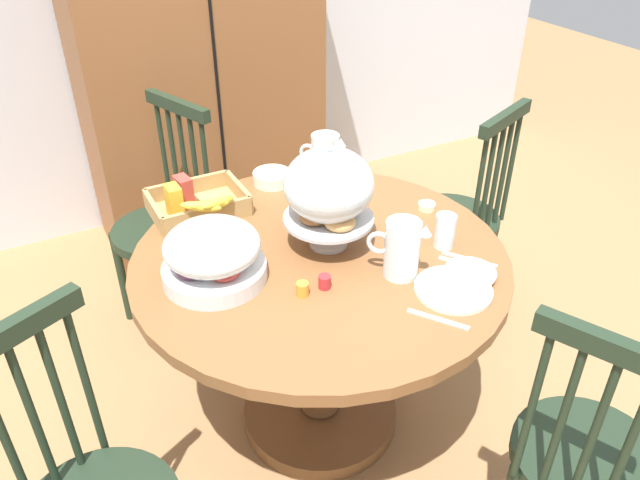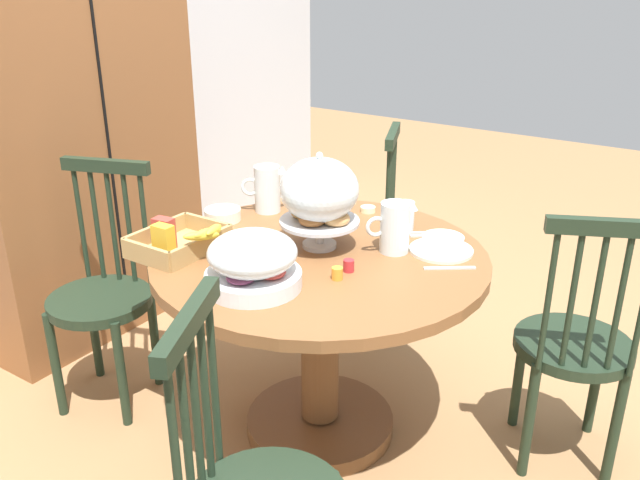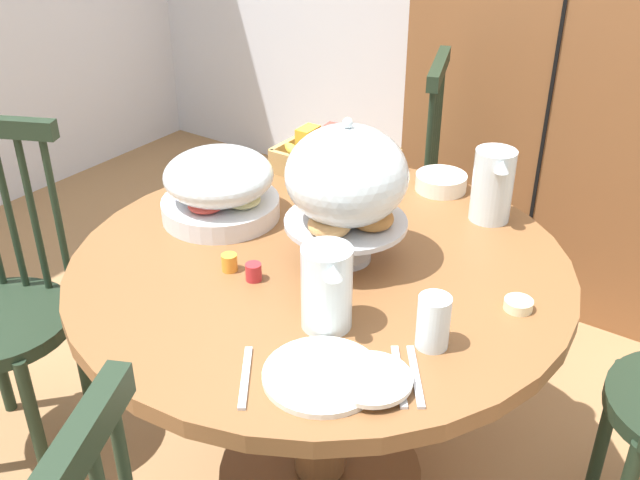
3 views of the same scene
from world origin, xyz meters
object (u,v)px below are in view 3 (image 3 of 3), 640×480
object	(u,v)px
fruit_platter_covered	(219,186)
cereal_basket	(328,159)
windsor_chair_near_window	(389,205)
butter_dish	(518,305)
milk_pitcher	(327,291)
dining_table	(320,335)
orange_juice_pitcher	(492,188)
windsor_chair_by_cabinet	(2,317)
china_plate_large	(322,375)
china_plate_small	(371,379)
drinking_glass	(433,322)
cereal_bowl	(441,182)
wooden_armoire	(585,31)
pastry_stand_with_dome	(347,181)

from	to	relation	value
fruit_platter_covered	cereal_basket	distance (m)	0.39
windsor_chair_near_window	butter_dish	xyz separation A→B (m)	(0.74, -0.76, 0.30)
milk_pitcher	dining_table	bearing A→B (deg)	127.73
cereal_basket	fruit_platter_covered	bearing A→B (deg)	-100.41
orange_juice_pitcher	windsor_chair_by_cabinet	bearing A→B (deg)	-143.82
windsor_chair_near_window	cereal_basket	bearing A→B (deg)	-86.56
orange_juice_pitcher	milk_pitcher	world-z (taller)	orange_juice_pitcher
windsor_chair_near_window	china_plate_large	xyz separation A→B (m)	(0.53, -1.18, 0.29)
china_plate_small	drinking_glass	bearing A→B (deg)	78.70
orange_juice_pitcher	china_plate_small	distance (m)	0.73
windsor_chair_near_window	butter_dish	bearing A→B (deg)	-46.06
windsor_chair_by_cabinet	dining_table	bearing A→B (deg)	23.66
milk_pitcher	butter_dish	bearing A→B (deg)	42.46
butter_dish	milk_pitcher	bearing A→B (deg)	-137.54
fruit_platter_covered	orange_juice_pitcher	bearing A→B (deg)	33.99
dining_table	cereal_bowl	size ratio (longest dim) A/B	8.29
fruit_platter_covered	cereal_basket	bearing A→B (deg)	79.59
dining_table	china_plate_large	size ratio (longest dim) A/B	5.28
cereal_basket	milk_pitcher	bearing A→B (deg)	-55.90
butter_dish	china_plate_small	bearing A→B (deg)	-108.22
orange_juice_pitcher	butter_dish	size ratio (longest dim) A/B	3.11
wooden_armoire	dining_table	bearing A→B (deg)	-94.40
china_plate_large	drinking_glass	xyz separation A→B (m)	(0.12, 0.20, 0.05)
china_plate_small	cereal_bowl	bearing A→B (deg)	108.34
windsor_chair_by_cabinet	orange_juice_pitcher	distance (m)	1.35
china_plate_small	cereal_basket	bearing A→B (deg)	129.07
pastry_stand_with_dome	cereal_basket	world-z (taller)	pastry_stand_with_dome
china_plate_small	drinking_glass	world-z (taller)	drinking_glass
china_plate_large	fruit_platter_covered	bearing A→B (deg)	147.00
wooden_armoire	china_plate_small	distance (m)	1.81
wooden_armoire	windsor_chair_near_window	world-z (taller)	wooden_armoire
pastry_stand_with_dome	china_plate_large	xyz separation A→B (m)	(0.20, -0.38, -0.19)
wooden_armoire	orange_juice_pitcher	bearing A→B (deg)	-83.20
cereal_bowl	butter_dish	xyz separation A→B (m)	(0.39, -0.42, -0.01)
dining_table	windsor_chair_by_cabinet	bearing A→B (deg)	-156.34
windsor_chair_by_cabinet	fruit_platter_covered	xyz separation A→B (m)	(0.48, 0.38, 0.37)
china_plate_large	cereal_bowl	bearing A→B (deg)	102.30
wooden_armoire	milk_pitcher	world-z (taller)	wooden_armoire
dining_table	drinking_glass	distance (m)	0.48
cereal_bowl	butter_dish	world-z (taller)	cereal_bowl
dining_table	fruit_platter_covered	size ratio (longest dim) A/B	3.87
windsor_chair_by_cabinet	china_plate_small	size ratio (longest dim) A/B	6.50
windsor_chair_near_window	drinking_glass	size ratio (longest dim) A/B	8.86
wooden_armoire	cereal_basket	xyz separation A→B (m)	(-0.37, -1.06, -0.20)
pastry_stand_with_dome	dining_table	bearing A→B (deg)	-144.59
windsor_chair_by_cabinet	pastry_stand_with_dome	size ratio (longest dim) A/B	2.83
cereal_basket	china_plate_small	world-z (taller)	cereal_basket
windsor_chair_near_window	dining_table	bearing A→B (deg)	-71.21
wooden_armoire	windsor_chair_near_window	bearing A→B (deg)	-122.07
windsor_chair_near_window	drinking_glass	xyz separation A→B (m)	(0.65, -0.98, 0.34)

